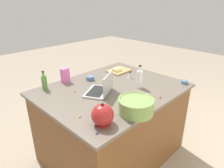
{
  "coord_description": "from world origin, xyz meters",
  "views": [
    {
      "loc": [
        1.45,
        1.42,
        1.82
      ],
      "look_at": [
        0.0,
        0.0,
        0.95
      ],
      "focal_mm": 32.34,
      "sensor_mm": 36.0,
      "label": 1
    }
  ],
  "objects_px": {
    "kettle": "(102,115)",
    "kitchen_timer": "(130,75)",
    "laptop": "(101,89)",
    "cutting_board": "(119,71)",
    "bottle_olive": "(44,82)",
    "mixing_bowl_large": "(136,106)",
    "butter_stick_right": "(118,70)",
    "bottle_vinegar": "(140,79)",
    "ramekin_medium": "(90,78)",
    "candy_bag": "(65,75)",
    "ramekin_small": "(185,82)",
    "butter_stick_left": "(116,69)"
  },
  "relations": [
    {
      "from": "kettle",
      "to": "kitchen_timer",
      "type": "height_order",
      "value": "kettle"
    },
    {
      "from": "laptop",
      "to": "cutting_board",
      "type": "relative_size",
      "value": 1.27
    },
    {
      "from": "bottle_olive",
      "to": "cutting_board",
      "type": "bearing_deg",
      "value": 169.59
    },
    {
      "from": "mixing_bowl_large",
      "to": "butter_stick_right",
      "type": "xyz_separation_m",
      "value": [
        -0.64,
        -0.81,
        -0.04
      ]
    },
    {
      "from": "cutting_board",
      "to": "kitchen_timer",
      "type": "xyz_separation_m",
      "value": [
        0.07,
        0.26,
        0.03
      ]
    },
    {
      "from": "mixing_bowl_large",
      "to": "kitchen_timer",
      "type": "bearing_deg",
      "value": -136.86
    },
    {
      "from": "bottle_vinegar",
      "to": "ramekin_medium",
      "type": "distance_m",
      "value": 0.61
    },
    {
      "from": "ramekin_medium",
      "to": "laptop",
      "type": "bearing_deg",
      "value": 66.56
    },
    {
      "from": "mixing_bowl_large",
      "to": "bottle_olive",
      "type": "height_order",
      "value": "bottle_olive"
    },
    {
      "from": "laptop",
      "to": "kitchen_timer",
      "type": "xyz_separation_m",
      "value": [
        -0.56,
        -0.07,
        -0.01
      ]
    },
    {
      "from": "cutting_board",
      "to": "bottle_olive",
      "type": "bearing_deg",
      "value": -10.41
    },
    {
      "from": "bottle_vinegar",
      "to": "candy_bag",
      "type": "bearing_deg",
      "value": -55.46
    },
    {
      "from": "bottle_olive",
      "to": "bottle_vinegar",
      "type": "height_order",
      "value": "bottle_vinegar"
    },
    {
      "from": "ramekin_medium",
      "to": "candy_bag",
      "type": "xyz_separation_m",
      "value": [
        0.25,
        -0.16,
        0.06
      ]
    },
    {
      "from": "ramekin_small",
      "to": "bottle_vinegar",
      "type": "bearing_deg",
      "value": -34.68
    },
    {
      "from": "bottle_vinegar",
      "to": "laptop",
      "type": "bearing_deg",
      "value": -24.69
    },
    {
      "from": "bottle_olive",
      "to": "ramekin_small",
      "type": "relative_size",
      "value": 2.76
    },
    {
      "from": "bottle_olive",
      "to": "ramekin_small",
      "type": "xyz_separation_m",
      "value": [
        -1.21,
        1.01,
        -0.06
      ]
    },
    {
      "from": "kitchen_timer",
      "to": "candy_bag",
      "type": "relative_size",
      "value": 0.45
    },
    {
      "from": "mixing_bowl_large",
      "to": "butter_stick_right",
      "type": "relative_size",
      "value": 2.82
    },
    {
      "from": "cutting_board",
      "to": "butter_stick_left",
      "type": "xyz_separation_m",
      "value": [
        0.04,
        -0.02,
        0.03
      ]
    },
    {
      "from": "butter_stick_right",
      "to": "butter_stick_left",
      "type": "bearing_deg",
      "value": -102.07
    },
    {
      "from": "ramekin_small",
      "to": "laptop",
      "type": "bearing_deg",
      "value": -30.21
    },
    {
      "from": "ramekin_medium",
      "to": "kitchen_timer",
      "type": "xyz_separation_m",
      "value": [
        -0.4,
        0.29,
        0.01
      ]
    },
    {
      "from": "mixing_bowl_large",
      "to": "ramekin_small",
      "type": "relative_size",
      "value": 4.11
    },
    {
      "from": "mixing_bowl_large",
      "to": "bottle_olive",
      "type": "relative_size",
      "value": 1.49
    },
    {
      "from": "butter_stick_right",
      "to": "laptop",
      "type": "bearing_deg",
      "value": 27.68
    },
    {
      "from": "cutting_board",
      "to": "butter_stick_left",
      "type": "distance_m",
      "value": 0.05
    },
    {
      "from": "mixing_bowl_large",
      "to": "butter_stick_left",
      "type": "bearing_deg",
      "value": -127.31
    },
    {
      "from": "bottle_olive",
      "to": "kitchen_timer",
      "type": "relative_size",
      "value": 2.71
    },
    {
      "from": "kitchen_timer",
      "to": "candy_bag",
      "type": "xyz_separation_m",
      "value": [
        0.65,
        -0.45,
        0.05
      ]
    },
    {
      "from": "bottle_vinegar",
      "to": "butter_stick_left",
      "type": "distance_m",
      "value": 0.58
    },
    {
      "from": "butter_stick_left",
      "to": "kitchen_timer",
      "type": "relative_size",
      "value": 1.43
    },
    {
      "from": "bottle_olive",
      "to": "bottle_vinegar",
      "type": "xyz_separation_m",
      "value": [
        -0.76,
        0.7,
        0.02
      ]
    },
    {
      "from": "laptop",
      "to": "butter_stick_right",
      "type": "relative_size",
      "value": 3.43
    },
    {
      "from": "candy_bag",
      "to": "kettle",
      "type": "bearing_deg",
      "value": 73.34
    },
    {
      "from": "ramekin_small",
      "to": "ramekin_medium",
      "type": "bearing_deg",
      "value": -51.16
    },
    {
      "from": "laptop",
      "to": "bottle_vinegar",
      "type": "height_order",
      "value": "bottle_vinegar"
    },
    {
      "from": "ramekin_medium",
      "to": "butter_stick_left",
      "type": "bearing_deg",
      "value": 178.19
    },
    {
      "from": "ramekin_small",
      "to": "candy_bag",
      "type": "distance_m",
      "value": 1.39
    },
    {
      "from": "laptop",
      "to": "ramekin_small",
      "type": "xyz_separation_m",
      "value": [
        -0.86,
        0.5,
        -0.03
      ]
    },
    {
      "from": "bottle_vinegar",
      "to": "cutting_board",
      "type": "xyz_separation_m",
      "value": [
        -0.23,
        -0.52,
        -0.09
      ]
    },
    {
      "from": "laptop",
      "to": "kitchen_timer",
      "type": "bearing_deg",
      "value": -172.57
    },
    {
      "from": "bottle_vinegar",
      "to": "butter_stick_right",
      "type": "relative_size",
      "value": 2.32
    },
    {
      "from": "mixing_bowl_large",
      "to": "kitchen_timer",
      "type": "xyz_separation_m",
      "value": [
        -0.61,
        -0.58,
        -0.04
      ]
    },
    {
      "from": "laptop",
      "to": "butter_stick_right",
      "type": "height_order",
      "value": "laptop"
    },
    {
      "from": "laptop",
      "to": "candy_bag",
      "type": "height_order",
      "value": "laptop"
    },
    {
      "from": "bottle_olive",
      "to": "candy_bag",
      "type": "xyz_separation_m",
      "value": [
        -0.27,
        -0.01,
        0.0
      ]
    },
    {
      "from": "butter_stick_right",
      "to": "bottle_vinegar",
      "type": "bearing_deg",
      "value": 69.59
    },
    {
      "from": "butter_stick_right",
      "to": "ramekin_medium",
      "type": "height_order",
      "value": "butter_stick_right"
    }
  ]
}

